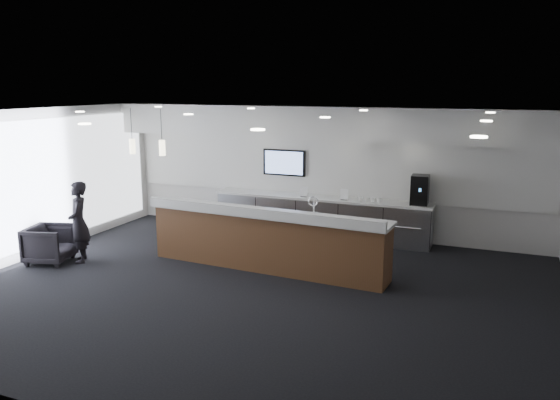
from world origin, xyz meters
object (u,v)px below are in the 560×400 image
at_px(coffee_machine, 420,190).
at_px(armchair, 50,244).
at_px(lounge_guest, 79,222).
at_px(service_counter, 267,239).

bearing_deg(coffee_machine, armchair, -152.17).
bearing_deg(armchair, coffee_machine, -75.38).
relative_size(coffee_machine, lounge_guest, 0.39).
bearing_deg(service_counter, armchair, -159.34).
distance_m(coffee_machine, lounge_guest, 7.03).
xyz_separation_m(service_counter, lounge_guest, (-3.60, -0.99, 0.23)).
distance_m(coffee_machine, armchair, 7.65).
xyz_separation_m(service_counter, armchair, (-4.12, -1.26, -0.20)).
distance_m(service_counter, lounge_guest, 3.74).
xyz_separation_m(armchair, lounge_guest, (0.52, 0.27, 0.43)).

